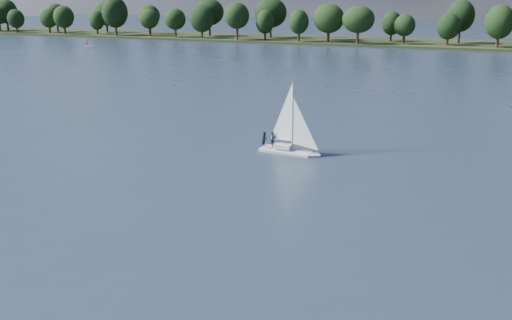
% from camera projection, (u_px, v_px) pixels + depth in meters
% --- Properties ---
extents(ground, '(700.00, 700.00, 0.00)m').
position_uv_depth(ground, '(315.00, 87.00, 108.19)').
color(ground, '#233342').
rests_on(ground, ground).
extents(far_shore, '(660.00, 40.00, 1.50)m').
position_uv_depth(far_shore, '(409.00, 44.00, 207.00)').
color(far_shore, black).
rests_on(far_shore, ground).
extents(sailboat, '(6.57, 2.30, 8.49)m').
position_uv_depth(sailboat, '(287.00, 132.00, 62.46)').
color(sailboat, silver).
rests_on(sailboat, ground).
extents(dinghy_pink, '(2.55, 1.65, 3.80)m').
position_uv_depth(dinghy_pink, '(88.00, 44.00, 196.22)').
color(dinghy_pink, white).
rests_on(dinghy_pink, ground).
extents(treeline, '(562.90, 74.07, 17.99)m').
position_uv_depth(treeline, '(373.00, 21.00, 206.63)').
color(treeline, black).
rests_on(treeline, ground).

